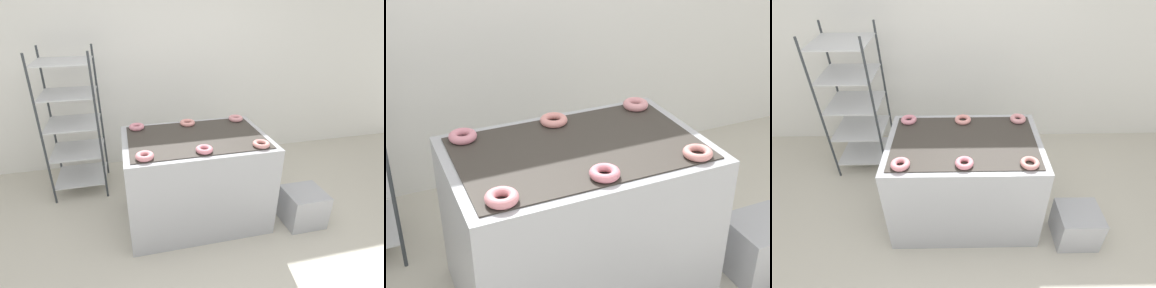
% 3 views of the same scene
% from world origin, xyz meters
% --- Properties ---
extents(ground_plane, '(14.00, 14.00, 0.00)m').
position_xyz_m(ground_plane, '(0.00, 0.00, 0.00)').
color(ground_plane, beige).
extents(wall_back, '(8.00, 0.05, 2.80)m').
position_xyz_m(wall_back, '(0.00, 2.12, 1.40)').
color(wall_back, white).
rests_on(wall_back, ground_plane).
extents(fryer_machine, '(1.36, 0.89, 0.92)m').
position_xyz_m(fryer_machine, '(0.00, 0.70, 0.46)').
color(fryer_machine, '#A8AAB2').
rests_on(fryer_machine, ground_plane).
extents(baking_rack_cart, '(0.59, 0.57, 1.64)m').
position_xyz_m(baking_rack_cart, '(-1.19, 1.55, 0.84)').
color(baking_rack_cart, '#33383D').
rests_on(baking_rack_cart, ground_plane).
extents(glaze_bin, '(0.38, 0.36, 0.36)m').
position_xyz_m(glaze_bin, '(1.04, 0.36, 0.18)').
color(glaze_bin, '#A8AAB2').
rests_on(glaze_bin, ground_plane).
extents(donut_near_left, '(0.15, 0.15, 0.05)m').
position_xyz_m(donut_near_left, '(-0.51, 0.37, 0.94)').
color(donut_near_left, pink).
rests_on(donut_near_left, fryer_machine).
extents(donut_near_center, '(0.15, 0.15, 0.04)m').
position_xyz_m(donut_near_center, '(-0.01, 0.38, 0.94)').
color(donut_near_center, pink).
rests_on(donut_near_center, fryer_machine).
extents(donut_near_right, '(0.15, 0.15, 0.04)m').
position_xyz_m(donut_near_right, '(0.51, 0.37, 0.94)').
color(donut_near_right, '#DA8D88').
rests_on(donut_near_right, fryer_machine).
extents(donut_far_left, '(0.15, 0.15, 0.05)m').
position_xyz_m(donut_far_left, '(-0.52, 1.02, 0.94)').
color(donut_far_left, pink).
rests_on(donut_far_left, fryer_machine).
extents(donut_far_center, '(0.16, 0.16, 0.04)m').
position_xyz_m(donut_far_center, '(-0.01, 1.02, 0.94)').
color(donut_far_center, pink).
rests_on(donut_far_center, fryer_machine).
extents(donut_far_right, '(0.15, 0.15, 0.05)m').
position_xyz_m(donut_far_right, '(0.52, 1.02, 0.94)').
color(donut_far_right, pink).
rests_on(donut_far_right, fryer_machine).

